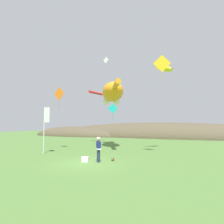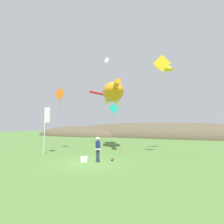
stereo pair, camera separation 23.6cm
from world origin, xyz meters
name	(u,v)px [view 1 (the left image)]	position (x,y,z in m)	size (l,w,h in m)	color
ground_plane	(90,163)	(0.00, 0.00, 0.00)	(120.00, 120.00, 0.00)	#517A38
distant_hill_ridge	(141,137)	(-3.24, 27.64, 0.00)	(56.76, 12.79, 6.44)	brown
festival_attendant	(99,149)	(0.49, 0.41, 0.95)	(0.48, 0.48, 1.77)	#232D47
kite_spool	(113,159)	(1.27, 1.20, 0.12)	(0.14, 0.24, 0.24)	olive
picnic_cooler	(85,159)	(-0.46, 0.13, 0.18)	(0.58, 0.49, 0.36)	white
festival_banner_pole	(45,123)	(-5.73, 1.61, 2.85)	(0.66, 0.08, 4.35)	silver
kite_giant_cat	(112,93)	(-1.71, 8.02, 6.46)	(4.85, 7.63, 2.56)	orange
kite_fish_windsock	(165,68)	(4.53, 7.17, 8.38)	(1.71, 1.98, 0.64)	yellow
kite_tube_streamer	(96,93)	(-6.15, 12.17, 7.50)	(1.07, 2.88, 0.44)	red
kite_diamond_gold	(162,64)	(4.55, 4.41, 7.97)	(1.46, 0.45, 2.42)	yellow
kite_diamond_teal	(113,109)	(-3.46, 12.33, 5.02)	(1.22, 0.78, 2.33)	#19BFBF
kite_diamond_white	(106,60)	(-3.39, 9.80, 11.34)	(0.89, 0.24, 1.81)	white
kite_diamond_orange	(59,94)	(-6.19, 3.94, 6.01)	(1.49, 0.18, 2.40)	orange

